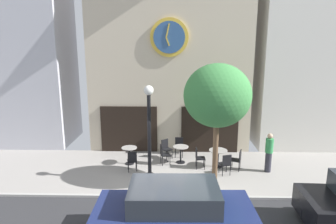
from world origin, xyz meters
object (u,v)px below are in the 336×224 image
cafe_chair_corner (179,145)px  cafe_chair_curbside (166,147)px  parked_car_navy (174,212)px  cafe_chair_right_end (164,153)px  cafe_table_leftmost (181,151)px  cafe_chair_outer (226,163)px  pedestrian_green (269,152)px  cafe_table_near_door (129,152)px  street_lamp (149,135)px  cafe_table_rightmost (218,154)px  cafe_chair_near_tree (238,158)px  cafe_chair_by_entrance (199,156)px  cafe_chair_facing_street (132,160)px  street_tree (217,96)px

cafe_chair_corner → cafe_chair_curbside: bearing=-154.0°
parked_car_navy → cafe_chair_right_end: bearing=95.4°
cafe_table_leftmost → cafe_chair_corner: bearing=94.4°
cafe_chair_outer → cafe_chair_curbside: (-2.50, 1.82, 0.00)m
pedestrian_green → parked_car_navy: bearing=-131.2°
cafe_table_near_door → street_lamp: bearing=-59.8°
cafe_table_rightmost → cafe_chair_near_tree: (0.78, -0.35, -0.05)m
cafe_chair_corner → parked_car_navy: bearing=-92.0°
cafe_chair_outer → cafe_table_leftmost: bearing=144.7°
street_lamp → cafe_chair_near_tree: street_lamp is taller
cafe_table_rightmost → cafe_chair_by_entrance: (-0.86, -0.16, -0.05)m
cafe_chair_curbside → cafe_chair_facing_street: bearing=-131.1°
cafe_table_near_door → cafe_chair_by_entrance: size_ratio=0.86×
cafe_chair_corner → cafe_chair_facing_street: 2.73m
cafe_table_near_door → cafe_chair_right_end: (1.53, -0.00, -0.01)m
cafe_table_near_door → cafe_chair_corner: bearing=25.1°
cafe_chair_facing_street → cafe_table_rightmost: bearing=9.2°
cafe_table_rightmost → cafe_chair_outer: 0.87m
cafe_table_near_door → cafe_chair_outer: size_ratio=0.86×
cafe_table_leftmost → cafe_table_near_door: bearing=-174.9°
cafe_chair_near_tree → cafe_chair_by_entrance: bearing=173.3°
cafe_chair_curbside → cafe_chair_by_entrance: size_ratio=1.00×
cafe_table_near_door → cafe_chair_by_entrance: bearing=-7.2°
cafe_table_leftmost → cafe_table_rightmost: 1.68m
cafe_chair_near_tree → cafe_chair_curbside: 3.36m
cafe_table_near_door → cafe_table_rightmost: bearing=-3.4°
cafe_table_leftmost → parked_car_navy: bearing=-93.0°
cafe_chair_near_tree → cafe_chair_corner: bearing=146.6°
street_lamp → pedestrian_green: street_lamp is taller
cafe_chair_curbside → pedestrian_green: pedestrian_green is taller
cafe_chair_by_entrance → pedestrian_green: 2.93m
street_lamp → cafe_table_near_door: (-1.07, 1.84, -1.39)m
cafe_chair_corner → cafe_chair_near_tree: bearing=-33.4°
parked_car_navy → cafe_table_near_door: bearing=111.3°
parked_car_navy → cafe_table_rightmost: bearing=69.0°
cafe_chair_outer → cafe_chair_right_end: bearing=157.4°
cafe_table_near_door → street_tree: bearing=-29.3°
cafe_chair_right_end → cafe_table_near_door: bearing=179.9°
cafe_table_leftmost → cafe_chair_by_entrance: size_ratio=0.86×
cafe_table_near_door → parked_car_navy: parked_car_navy is taller
pedestrian_green → parked_car_navy: 5.98m
cafe_chair_corner → parked_car_navy: (-0.21, -6.23, 0.23)m
cafe_chair_near_tree → street_lamp: bearing=-160.9°
cafe_chair_right_end → cafe_chair_facing_street: 1.52m
cafe_chair_by_entrance → parked_car_navy: (-1.04, -4.79, 0.23)m
cafe_table_near_door → parked_car_navy: size_ratio=0.18×
cafe_chair_facing_street → cafe_chair_by_entrance: (2.81, 0.43, 0.00)m
cafe_chair_near_tree → parked_car_navy: 5.33m
pedestrian_green → cafe_chair_right_end: bearing=171.3°
cafe_table_leftmost → parked_car_navy: parked_car_navy is taller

